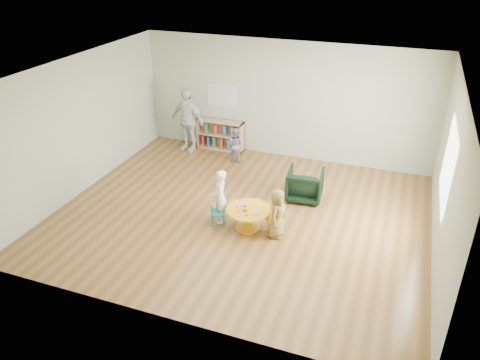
{
  "coord_description": "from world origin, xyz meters",
  "views": [
    {
      "loc": [
        2.67,
        -7.33,
        4.82
      ],
      "look_at": [
        0.08,
        -0.3,
        0.92
      ],
      "focal_mm": 35.0,
      "sensor_mm": 36.0,
      "label": 1
    }
  ],
  "objects": [
    {
      "name": "room",
      "position": [
        0.01,
        0.0,
        1.89
      ],
      "size": [
        7.1,
        7.0,
        2.8
      ],
      "color": "brown",
      "rests_on": "ground"
    },
    {
      "name": "activity_table",
      "position": [
        0.29,
        -0.42,
        0.29
      ],
      "size": [
        0.82,
        0.82,
        0.46
      ],
      "rotation": [
        0.0,
        0.0,
        0.05
      ],
      "color": "gold",
      "rests_on": "ground"
    },
    {
      "name": "kid_chair_left",
      "position": [
        -0.33,
        -0.49,
        0.27
      ],
      "size": [
        0.36,
        0.36,
        0.5
      ],
      "rotation": [
        0.0,
        0.0,
        -1.15
      ],
      "color": "#188578",
      "rests_on": "ground"
    },
    {
      "name": "kid_chair_right",
      "position": [
        0.8,
        -0.33,
        0.3
      ],
      "size": [
        0.39,
        0.39,
        0.56
      ],
      "rotation": [
        0.0,
        0.0,
        1.94
      ],
      "color": "gold",
      "rests_on": "ground"
    },
    {
      "name": "bookshelf",
      "position": [
        -1.61,
        2.86,
        0.37
      ],
      "size": [
        1.2,
        0.3,
        0.75
      ],
      "color": "tan",
      "rests_on": "ground"
    },
    {
      "name": "alphabet_poster",
      "position": [
        -1.6,
        2.98,
        1.35
      ],
      "size": [
        0.74,
        0.01,
        0.54
      ],
      "color": "white",
      "rests_on": "ground"
    },
    {
      "name": "armchair",
      "position": [
        1.01,
        1.03,
        0.33
      ],
      "size": [
        0.76,
        0.78,
        0.65
      ],
      "primitive_type": "imported",
      "rotation": [
        0.0,
        0.0,
        3.23
      ],
      "color": "black",
      "rests_on": "ground"
    },
    {
      "name": "child_left",
      "position": [
        -0.29,
        -0.36,
        0.53
      ],
      "size": [
        0.37,
        0.45,
        1.06
      ],
      "primitive_type": "imported",
      "rotation": [
        0.0,
        0.0,
        -1.21
      ],
      "color": "white",
      "rests_on": "ground"
    },
    {
      "name": "child_right",
      "position": [
        0.85,
        -0.48,
        0.47
      ],
      "size": [
        0.31,
        0.47,
        0.94
      ],
      "primitive_type": "imported",
      "rotation": [
        0.0,
        0.0,
        1.54
      ],
      "color": "gold",
      "rests_on": "ground"
    },
    {
      "name": "toddler",
      "position": [
        -0.98,
        2.25,
        0.42
      ],
      "size": [
        0.42,
        0.33,
        0.85
      ],
      "primitive_type": "imported",
      "rotation": [
        0.0,
        0.0,
        3.16
      ],
      "color": "#18223E",
      "rests_on": "ground"
    },
    {
      "name": "adult_caretaker",
      "position": [
        -2.33,
        2.48,
        0.8
      ],
      "size": [
        0.99,
        0.57,
        1.6
      ],
      "primitive_type": "imported",
      "rotation": [
        0.0,
        0.0,
        -0.21
      ],
      "color": "silver",
      "rests_on": "ground"
    }
  ]
}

